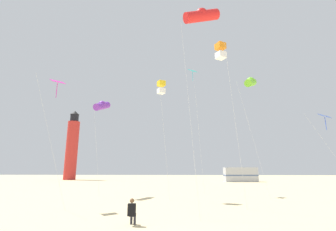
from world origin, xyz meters
TOP-DOWN VIEW (x-y plane):
  - kite_flyer_standing at (-1.90, 4.80)m, footprint 0.34×0.51m
  - kite_diamond_magenta at (-8.42, 9.14)m, footprint 2.26×2.26m
  - kite_tube_scarlet at (1.73, 7.32)m, footprint 2.63×2.16m
  - kite_box_orange at (3.18, 9.35)m, footprint 1.55×1.55m
  - kite_box_gold at (-1.42, 13.73)m, footprint 1.16×1.16m
  - kite_diamond_blue at (12.36, 13.95)m, footprint 3.12×2.75m
  - kite_tube_violet at (-7.63, 16.45)m, footprint 1.20×2.57m
  - kite_diamond_cyan at (1.68, 18.69)m, footprint 1.52×1.52m
  - kite_tube_lime at (6.92, 15.48)m, footprint 2.33×2.70m
  - lighthouse_distant at (-26.44, 50.85)m, footprint 2.80×2.80m
  - rv_van_silver at (11.97, 44.00)m, footprint 6.58×2.74m

SIDE VIEW (x-z plane):
  - kite_flyer_standing at x=-1.90m, z-range 0.03..1.19m
  - rv_van_silver at x=11.97m, z-range -0.01..2.79m
  - kite_diamond_blue at x=12.36m, z-range 3.06..10.09m
  - lighthouse_distant at x=-26.44m, z-range -0.56..16.24m
  - kite_diamond_magenta at x=-8.42m, z-range 3.83..12.59m
  - kite_tube_violet at x=-7.63m, z-range 3.99..13.38m
  - kite_box_gold at x=-1.42m, z-range 4.47..14.59m
  - kite_tube_lime at x=6.92m, z-range 4.89..16.08m
  - kite_box_orange at x=3.18m, z-range 5.01..16.23m
  - kite_tube_scarlet at x=1.73m, z-range 5.70..18.52m
  - kite_diamond_cyan at x=1.68m, z-range 5.80..19.18m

